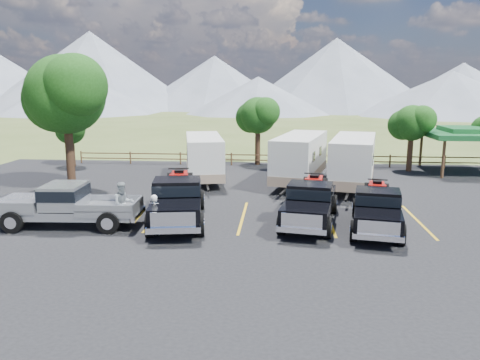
# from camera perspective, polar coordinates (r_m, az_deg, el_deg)

# --- Properties ---
(ground) EXTENTS (320.00, 320.00, 0.00)m
(ground) POSITION_cam_1_polar(r_m,az_deg,el_deg) (18.12, 5.75, -8.27)
(ground) COLOR #425524
(ground) RESTS_ON ground
(asphalt_lot) EXTENTS (44.00, 34.00, 0.04)m
(asphalt_lot) POSITION_cam_1_polar(r_m,az_deg,el_deg) (20.96, 5.62, -5.46)
(asphalt_lot) COLOR black
(asphalt_lot) RESTS_ON ground
(stall_lines) EXTENTS (12.12, 5.50, 0.01)m
(stall_lines) POSITION_cam_1_polar(r_m,az_deg,el_deg) (21.91, 5.58, -4.64)
(stall_lines) COLOR gold
(stall_lines) RESTS_ON asphalt_lot
(tree_big_nw) EXTENTS (5.54, 5.18, 7.84)m
(tree_big_nw) POSITION_cam_1_polar(r_m,az_deg,el_deg) (28.78, -20.56, 9.75)
(tree_big_nw) COLOR #321F13
(tree_big_nw) RESTS_ON ground
(tree_ne_a) EXTENTS (3.11, 2.92, 4.76)m
(tree_ne_a) POSITION_cam_1_polar(r_m,az_deg,el_deg) (35.43, 20.18, 6.53)
(tree_ne_a) COLOR #321F13
(tree_ne_a) RESTS_ON ground
(tree_north) EXTENTS (3.46, 3.24, 5.25)m
(tree_north) POSITION_cam_1_polar(r_m,az_deg,el_deg) (36.18, 2.15, 7.86)
(tree_north) COLOR #321F13
(tree_north) RESTS_ON ground
(tree_nw_small) EXTENTS (2.59, 2.43, 3.85)m
(tree_nw_small) POSITION_cam_1_polar(r_m,az_deg,el_deg) (37.63, -19.93, 5.72)
(tree_nw_small) COLOR #321F13
(tree_nw_small) RESTS_ON ground
(rail_fence) EXTENTS (36.12, 0.12, 1.00)m
(rail_fence) POSITION_cam_1_polar(r_m,az_deg,el_deg) (36.06, 8.49, 2.57)
(rail_fence) COLOR brown
(rail_fence) RESTS_ON ground
(pavilion) EXTENTS (6.20, 6.20, 3.22)m
(pavilion) POSITION_cam_1_polar(r_m,az_deg,el_deg) (36.74, 26.20, 5.12)
(pavilion) COLOR brown
(pavilion) RESTS_ON ground
(mountain_range) EXTENTS (209.00, 71.00, 20.00)m
(mountain_range) POSITION_cam_1_polar(r_m,az_deg,el_deg) (123.26, 1.40, 12.28)
(mountain_range) COLOR slate
(mountain_range) RESTS_ON ground
(rig_left) EXTENTS (3.15, 6.91, 2.22)m
(rig_left) POSITION_cam_1_polar(r_m,az_deg,el_deg) (21.29, -7.60, -2.19)
(rig_left) COLOR black
(rig_left) RESTS_ON asphalt_lot
(rig_center) EXTENTS (2.97, 6.37, 2.05)m
(rig_center) POSITION_cam_1_polar(r_m,az_deg,el_deg) (21.15, 8.57, -2.55)
(rig_center) COLOR black
(rig_center) RESTS_ON asphalt_lot
(rig_right) EXTENTS (2.86, 6.10, 1.96)m
(rig_right) POSITION_cam_1_polar(r_m,az_deg,el_deg) (20.86, 16.35, -3.21)
(rig_right) COLOR black
(rig_right) RESTS_ON asphalt_lot
(trailer_left) EXTENTS (3.47, 8.35, 2.89)m
(trailer_left) POSITION_cam_1_polar(r_m,az_deg,el_deg) (30.08, -4.41, 2.74)
(trailer_left) COLOR silver
(trailer_left) RESTS_ON asphalt_lot
(trailer_center) EXTENTS (3.88, 8.83, 3.07)m
(trailer_center) POSITION_cam_1_polar(r_m,az_deg,el_deg) (29.16, 7.32, 2.58)
(trailer_center) COLOR silver
(trailer_center) RESTS_ON asphalt_lot
(trailer_right) EXTENTS (3.74, 8.88, 3.08)m
(trailer_right) POSITION_cam_1_polar(r_m,az_deg,el_deg) (28.56, 13.63, 2.18)
(trailer_right) COLOR silver
(trailer_right) RESTS_ON asphalt_lot
(pickup_silver) EXTENTS (6.41, 2.50, 1.89)m
(pickup_silver) POSITION_cam_1_polar(r_m,az_deg,el_deg) (21.63, -20.15, -2.83)
(pickup_silver) COLOR gray
(pickup_silver) RESTS_ON asphalt_lot
(person_a) EXTENTS (0.63, 0.42, 1.70)m
(person_a) POSITION_cam_1_polar(r_m,az_deg,el_deg) (19.55, -10.38, -4.19)
(person_a) COLOR white
(person_a) RESTS_ON asphalt_lot
(person_b) EXTENTS (1.19, 1.13, 1.93)m
(person_b) POSITION_cam_1_polar(r_m,az_deg,el_deg) (21.19, -14.05, -2.80)
(person_b) COLOR gray
(person_b) RESTS_ON asphalt_lot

